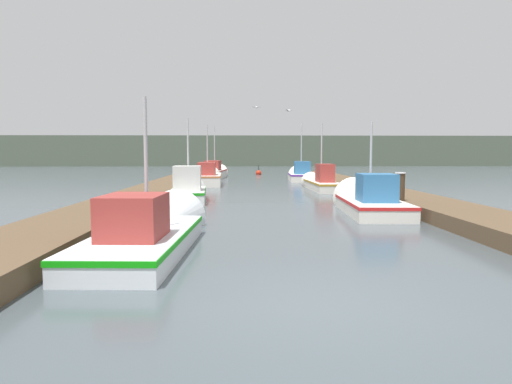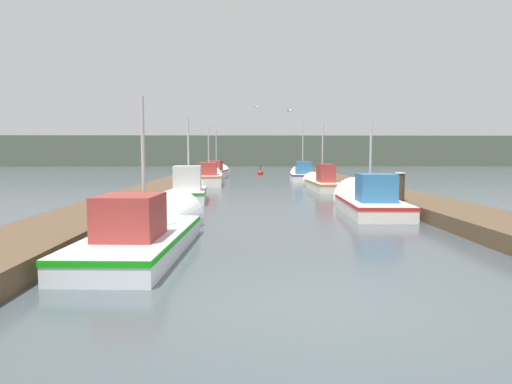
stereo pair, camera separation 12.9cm
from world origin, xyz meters
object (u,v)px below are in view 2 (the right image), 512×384
object	(u,v)px
fishing_boat_0	(152,230)
fishing_boat_3	(321,182)
mooring_piling_1	(400,193)
fishing_boat_2	(189,190)
fishing_boat_1	(367,201)
fishing_boat_6	(217,172)
fishing_boat_5	(302,175)
mooring_piling_2	(195,175)
seagull_lead	(290,111)
channel_buoy	(260,173)
seagull_1	(258,107)
fishing_boat_4	(209,177)
mooring_piling_0	(208,170)

from	to	relation	value
fishing_boat_0	fishing_boat_3	xyz separation A→B (m)	(6.48, 15.85, 0.06)
mooring_piling_1	fishing_boat_2	bearing A→B (deg)	149.14
fishing_boat_1	fishing_boat_6	size ratio (longest dim) A/B	0.88
fishing_boat_2	fishing_boat_6	size ratio (longest dim) A/B	0.79
fishing_boat_5	mooring_piling_2	distance (m)	8.17
mooring_piling_2	seagull_lead	xyz separation A→B (m)	(6.05, -6.09, 3.91)
fishing_boat_1	mooring_piling_1	size ratio (longest dim) A/B	3.91
fishing_boat_1	channel_buoy	xyz separation A→B (m)	(-2.87, 27.93, -0.21)
mooring_piling_2	seagull_1	world-z (taller)	seagull_1
fishing_boat_6	seagull_lead	distance (m)	13.69
mooring_piling_2	channel_buoy	xyz separation A→B (m)	(4.99, 11.79, -0.41)
channel_buoy	fishing_boat_4	bearing A→B (deg)	-105.84
fishing_boat_2	fishing_boat_5	xyz separation A→B (m)	(6.81, 14.27, -0.03)
fishing_boat_4	fishing_boat_6	world-z (taller)	fishing_boat_6
mooring_piling_1	fishing_boat_3	bearing A→B (deg)	95.18
fishing_boat_1	seagull_lead	distance (m)	11.00
fishing_boat_1	fishing_boat_2	bearing A→B (deg)	151.61
mooring_piling_1	seagull_lead	distance (m)	11.59
fishing_boat_1	mooring_piling_2	world-z (taller)	fishing_boat_1
fishing_boat_4	channel_buoy	xyz separation A→B (m)	(3.87, 13.65, -0.32)
fishing_boat_6	fishing_boat_2	bearing A→B (deg)	-85.47
fishing_boat_1	seagull_1	size ratio (longest dim) A/B	10.02
seagull_lead	fishing_boat_4	bearing A→B (deg)	91.37
fishing_boat_1	fishing_boat_3	bearing A→B (deg)	92.53
seagull_lead	fishing_boat_0	bearing A→B (deg)	-154.35
mooring_piling_0	seagull_lead	xyz separation A→B (m)	(5.98, -15.74, 3.90)
channel_buoy	fishing_boat_3	bearing A→B (deg)	-80.79
channel_buoy	seagull_lead	size ratio (longest dim) A/B	2.14
fishing_boat_2	channel_buoy	size ratio (longest dim) A/B	4.75
channel_buoy	fishing_boat_1	bearing A→B (deg)	-84.14
mooring_piling_1	channel_buoy	size ratio (longest dim) A/B	1.35
seagull_1	seagull_lead	bearing A→B (deg)	-60.66
fishing_boat_2	fishing_boat_6	distance (m)	18.07
fishing_boat_0	fishing_boat_6	world-z (taller)	fishing_boat_6
fishing_boat_0	seagull_lead	xyz separation A→B (m)	(4.64, 15.84, 4.14)
fishing_boat_3	fishing_boat_1	bearing A→B (deg)	-91.57
fishing_boat_0	fishing_boat_2	distance (m)	9.92
fishing_boat_1	fishing_boat_3	xyz separation A→B (m)	(0.03, 10.05, 0.03)
fishing_boat_4	mooring_piling_1	xyz separation A→B (m)	(7.73, -14.83, 0.23)
fishing_boat_2	fishing_boat_6	xyz separation A→B (m)	(0.10, 18.07, 0.04)
fishing_boat_5	seagull_lead	size ratio (longest dim) A/B	10.96
fishing_boat_2	channel_buoy	xyz separation A→B (m)	(3.95, 23.81, -0.29)
fishing_boat_1	fishing_boat_6	distance (m)	23.18
fishing_boat_2	seagull_1	distance (m)	10.63
fishing_boat_0	fishing_boat_6	bearing A→B (deg)	93.34
fishing_boat_1	channel_buoy	world-z (taller)	fishing_boat_1
mooring_piling_2	fishing_boat_3	bearing A→B (deg)	-37.65
fishing_boat_3	fishing_boat_4	bearing A→B (deg)	146.63
fishing_boat_2	mooring_piling_2	xyz separation A→B (m)	(-1.04, 12.02, 0.12)
seagull_lead	fishing_boat_2	bearing A→B (deg)	-178.23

